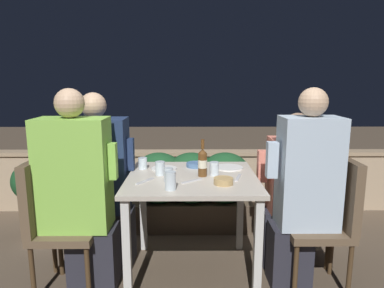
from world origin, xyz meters
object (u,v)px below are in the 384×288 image
object	(u,v)px
person_blue_shirt	(303,190)
chair_right_far	(315,197)
chair_left_near	(52,214)
person_navy_jumper	(101,181)
chair_left_far	(76,197)
chair_right_near	(330,212)
person_coral_top	(289,190)
beer_bottle	(203,162)
person_green_blouse	(79,192)
potted_plant	(37,192)

from	to	relation	value
person_blue_shirt	chair_right_far	world-z (taller)	person_blue_shirt
chair_left_near	chair_right_far	bearing A→B (deg)	9.37
person_navy_jumper	person_blue_shirt	bearing A→B (deg)	-11.69
chair_left_far	chair_right_far	size ratio (longest dim) A/B	1.00
chair_right_near	chair_right_far	xyz separation A→B (m)	(0.00, 0.29, 0.00)
chair_left_far	person_coral_top	world-z (taller)	person_coral_top
person_navy_jumper	person_coral_top	size ratio (longest dim) A/B	1.13
person_blue_shirt	beer_bottle	bearing A→B (deg)	169.12
chair_right_near	chair_right_far	world-z (taller)	same
person_green_blouse	person_navy_jumper	xyz separation A→B (m)	(0.06, 0.32, -0.02)
chair_left_far	person_navy_jumper	xyz separation A→B (m)	(0.20, 0.00, 0.13)
person_blue_shirt	beer_bottle	size ratio (longest dim) A/B	5.20
person_green_blouse	chair_right_far	distance (m)	1.74
chair_left_near	person_blue_shirt	distance (m)	1.71
chair_right_near	chair_right_far	distance (m)	0.29
person_navy_jumper	person_blue_shirt	distance (m)	1.48
chair_left_far	person_navy_jumper	world-z (taller)	person_navy_jumper
chair_left_near	chair_right_near	xyz separation A→B (m)	(1.90, 0.02, 0.00)
person_navy_jumper	chair_right_far	bearing A→B (deg)	-0.23
person_green_blouse	person_blue_shirt	distance (m)	1.51
person_blue_shirt	potted_plant	size ratio (longest dim) A/B	1.88
chair_right_near	person_coral_top	world-z (taller)	person_coral_top
chair_left_near	person_coral_top	bearing A→B (deg)	10.46
chair_right_far	person_coral_top	distance (m)	0.21
person_navy_jumper	potted_plant	size ratio (longest dim) A/B	1.82
person_navy_jumper	chair_right_near	bearing A→B (deg)	-10.33
person_navy_jumper	potted_plant	bearing A→B (deg)	150.01
beer_bottle	potted_plant	world-z (taller)	beer_bottle
chair_right_near	potted_plant	bearing A→B (deg)	163.41
chair_left_near	chair_right_near	bearing A→B (deg)	0.63
chair_left_far	person_coral_top	xyz separation A→B (m)	(1.64, -0.01, 0.06)
potted_plant	person_green_blouse	bearing A→B (deg)	-49.04
chair_right_near	person_navy_jumper	bearing A→B (deg)	169.67
chair_right_far	person_coral_top	size ratio (longest dim) A/B	0.77
chair_left_near	chair_left_far	world-z (taller)	same
chair_right_near	beer_bottle	world-z (taller)	beer_bottle
chair_left_far	chair_right_near	xyz separation A→B (m)	(1.84, -0.30, 0.00)
chair_left_near	potted_plant	world-z (taller)	chair_left_near
chair_right_far	beer_bottle	size ratio (longest dim) A/B	3.43
chair_left_near	chair_right_far	xyz separation A→B (m)	(1.90, 0.31, 0.00)
chair_left_near	person_blue_shirt	bearing A→B (deg)	0.70
person_coral_top	beer_bottle	size ratio (longest dim) A/B	4.47
chair_left_far	beer_bottle	distance (m)	1.03
person_navy_jumper	potted_plant	world-z (taller)	person_navy_jumper
chair_right_far	chair_left_far	bearing A→B (deg)	179.79
chair_left_near	person_navy_jumper	bearing A→B (deg)	51.24
person_navy_jumper	person_coral_top	distance (m)	1.44
person_navy_jumper	person_coral_top	xyz separation A→B (m)	(1.44, -0.01, -0.07)
chair_right_near	chair_right_far	size ratio (longest dim) A/B	1.00
person_navy_jumper	person_coral_top	world-z (taller)	person_navy_jumper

